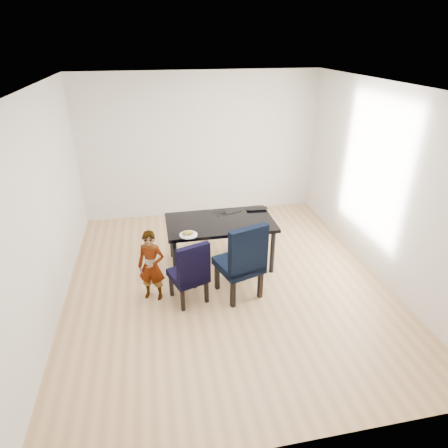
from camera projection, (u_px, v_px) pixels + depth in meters
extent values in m
cube|color=tan|center=(227.00, 282.00, 5.48)|extent=(4.50, 5.00, 0.01)
cube|color=white|center=(227.00, 86.00, 4.26)|extent=(4.50, 5.00, 0.01)
cube|color=white|center=(200.00, 147.00, 7.06)|extent=(4.50, 0.01, 2.70)
cube|color=silver|center=(297.00, 329.00, 2.67)|extent=(4.50, 0.01, 2.70)
cube|color=silver|center=(43.00, 210.00, 4.48)|extent=(0.01, 5.00, 2.70)
cube|color=beige|center=(384.00, 185.00, 5.26)|extent=(0.01, 5.00, 2.70)
cube|color=black|center=(220.00, 243.00, 5.74)|extent=(1.60, 0.90, 0.75)
cube|color=black|center=(188.00, 270.00, 4.92)|extent=(0.57, 0.58, 0.92)
cube|color=black|center=(239.00, 258.00, 5.00)|extent=(0.68, 0.70, 1.12)
imported|color=#ED4013|center=(151.00, 266.00, 4.94)|extent=(0.43, 0.35, 1.01)
cylinder|color=white|center=(188.00, 235.00, 5.18)|extent=(0.32, 0.32, 0.01)
ellipsoid|color=#A5883B|center=(188.00, 233.00, 5.15)|extent=(0.18, 0.12, 0.06)
imported|color=black|center=(256.00, 208.00, 5.98)|extent=(0.35, 0.24, 0.03)
torus|color=black|center=(222.00, 215.00, 5.77)|extent=(0.20, 0.20, 0.01)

